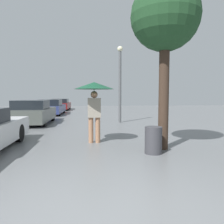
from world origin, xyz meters
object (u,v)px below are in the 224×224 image
at_px(trash_bin, 153,140).
at_px(parked_car_farthest, 61,105).
at_px(parked_car_third, 51,107).
at_px(parked_car_second, 32,113).
at_px(pedestrian, 94,92).
at_px(street_lamp, 120,78).
at_px(tree, 165,19).

bearing_deg(trash_bin, parked_car_farthest, 104.53).
height_order(parked_car_third, trash_bin, parked_car_third).
height_order(parked_car_second, trash_bin, parked_car_second).
height_order(pedestrian, trash_bin, pedestrian).
distance_m(parked_car_second, street_lamp, 5.16).
distance_m(pedestrian, parked_car_third, 11.55).
height_order(parked_car_third, tree, tree).
bearing_deg(trash_bin, parked_car_third, 110.79).
distance_m(parked_car_second, tree, 8.63).
height_order(pedestrian, parked_car_second, pedestrian).
xyz_separation_m(parked_car_second, trash_bin, (4.75, -6.68, -0.24)).
distance_m(parked_car_third, parked_car_farthest, 5.61).
xyz_separation_m(parked_car_third, parked_car_farthest, (0.05, 5.61, -0.00)).
distance_m(parked_car_second, trash_bin, 8.20).
xyz_separation_m(tree, trash_bin, (-0.41, -0.45, -3.25)).
xyz_separation_m(pedestrian, street_lamp, (1.56, 5.19, 0.87)).
distance_m(parked_car_farthest, trash_bin, 18.73).
distance_m(pedestrian, parked_car_second, 6.21).
height_order(pedestrian, street_lamp, street_lamp).
bearing_deg(pedestrian, parked_car_third, 106.39).
height_order(parked_car_second, parked_car_third, parked_car_second).
relative_size(parked_car_second, tree, 0.89).
relative_size(pedestrian, parked_car_third, 0.43).
relative_size(parked_car_third, parked_car_farthest, 1.08).
xyz_separation_m(parked_car_farthest, trash_bin, (4.70, -18.13, -0.21)).
relative_size(pedestrian, parked_car_second, 0.47).
bearing_deg(parked_car_second, street_lamp, -0.06).
bearing_deg(pedestrian, parked_car_second, 121.98).
bearing_deg(parked_car_second, pedestrian, -58.02).
bearing_deg(pedestrian, parked_car_farthest, 100.86).
xyz_separation_m(parked_car_farthest, tree, (5.11, -17.68, 3.04)).
bearing_deg(parked_car_farthest, trash_bin, -75.47).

